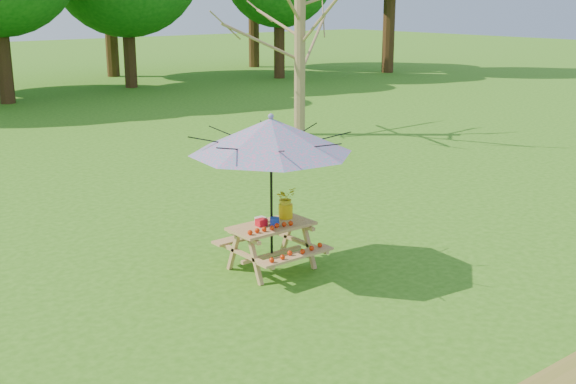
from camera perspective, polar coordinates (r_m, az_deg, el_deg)
ground at (r=7.66m, az=-8.89°, el=-14.68°), size 120.00×120.00×0.00m
picnic_table at (r=10.34m, az=-1.29°, el=-4.42°), size 1.20×1.32×0.67m
patio_umbrella at (r=9.92m, az=-1.35°, el=4.45°), size 2.82×2.82×2.26m
produce_bins at (r=10.20m, az=-1.68°, el=-2.35°), size 0.26×0.42×0.13m
tomatoes_row at (r=10.00m, az=-1.36°, el=-2.82°), size 0.77×0.13×0.07m
flower_bucket at (r=10.48m, az=-0.19°, el=-0.78°), size 0.30×0.27×0.46m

